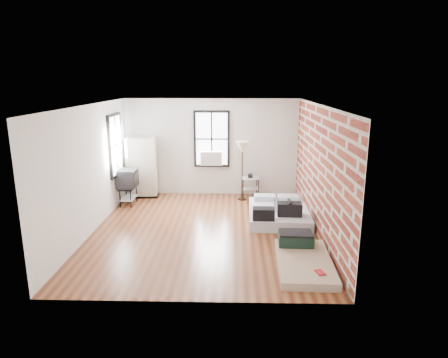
{
  "coord_description": "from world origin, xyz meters",
  "views": [
    {
      "loc": [
        0.66,
        -8.47,
        3.33
      ],
      "look_at": [
        0.43,
        0.3,
        1.13
      ],
      "focal_mm": 32.0,
      "sensor_mm": 36.0,
      "label": 1
    }
  ],
  "objects_px": {
    "mattress_bare": "(302,256)",
    "wardrobe": "(142,168)",
    "tv_stand": "(128,180)",
    "side_table": "(250,181)",
    "mattress_main": "(279,213)",
    "floor_lamp": "(242,150)"
  },
  "relations": [
    {
      "from": "side_table",
      "to": "floor_lamp",
      "type": "xyz_separation_m",
      "value": [
        -0.24,
        -0.3,
        0.97
      ]
    },
    {
      "from": "mattress_bare",
      "to": "floor_lamp",
      "type": "relative_size",
      "value": 1.13
    },
    {
      "from": "mattress_main",
      "to": "mattress_bare",
      "type": "distance_m",
      "value": 2.38
    },
    {
      "from": "mattress_bare",
      "to": "mattress_main",
      "type": "bearing_deg",
      "value": 96.99
    },
    {
      "from": "mattress_main",
      "to": "floor_lamp",
      "type": "xyz_separation_m",
      "value": [
        -0.86,
        1.63,
        1.25
      ]
    },
    {
      "from": "mattress_bare",
      "to": "wardrobe",
      "type": "xyz_separation_m",
      "value": [
        -3.93,
        4.24,
        0.73
      ]
    },
    {
      "from": "mattress_bare",
      "to": "wardrobe",
      "type": "bearing_deg",
      "value": 135.3
    },
    {
      "from": "tv_stand",
      "to": "wardrobe",
      "type": "bearing_deg",
      "value": 75.95
    },
    {
      "from": "mattress_main",
      "to": "side_table",
      "type": "bearing_deg",
      "value": 109.46
    },
    {
      "from": "wardrobe",
      "to": "side_table",
      "type": "bearing_deg",
      "value": -2.84
    },
    {
      "from": "mattress_main",
      "to": "mattress_bare",
      "type": "height_order",
      "value": "mattress_main"
    },
    {
      "from": "mattress_bare",
      "to": "side_table",
      "type": "xyz_separation_m",
      "value": [
        -0.81,
        4.31,
        0.33
      ]
    },
    {
      "from": "floor_lamp",
      "to": "tv_stand",
      "type": "xyz_separation_m",
      "value": [
        -3.1,
        -0.54,
        -0.73
      ]
    },
    {
      "from": "floor_lamp",
      "to": "wardrobe",
      "type": "bearing_deg",
      "value": 175.34
    },
    {
      "from": "tv_stand",
      "to": "side_table",
      "type": "bearing_deg",
      "value": 15.61
    },
    {
      "from": "floor_lamp",
      "to": "tv_stand",
      "type": "distance_m",
      "value": 3.23
    },
    {
      "from": "mattress_main",
      "to": "floor_lamp",
      "type": "distance_m",
      "value": 2.23
    },
    {
      "from": "mattress_bare",
      "to": "wardrobe",
      "type": "relative_size",
      "value": 1.09
    },
    {
      "from": "mattress_main",
      "to": "wardrobe",
      "type": "relative_size",
      "value": 1.15
    },
    {
      "from": "side_table",
      "to": "tv_stand",
      "type": "height_order",
      "value": "tv_stand"
    },
    {
      "from": "mattress_bare",
      "to": "wardrobe",
      "type": "distance_m",
      "value": 5.83
    },
    {
      "from": "mattress_main",
      "to": "wardrobe",
      "type": "bearing_deg",
      "value": 155.12
    }
  ]
}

